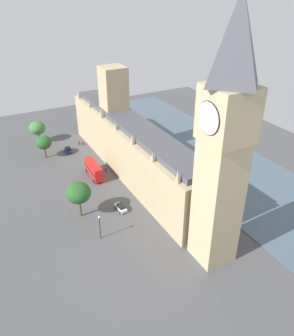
% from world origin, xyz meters
% --- Properties ---
extents(ground_plane, '(144.60, 144.60, 0.00)m').
position_xyz_m(ground_plane, '(0.00, 0.00, 0.00)').
color(ground_plane, '#4C4C4F').
extents(river_thames, '(33.47, 130.14, 0.25)m').
position_xyz_m(river_thames, '(-29.48, 0.00, 0.12)').
color(river_thames, '#475B6B').
rests_on(river_thames, ground).
extents(parliament_building, '(12.13, 74.60, 30.69)m').
position_xyz_m(parliament_building, '(-1.99, -1.40, 9.18)').
color(parliament_building, tan).
rests_on(parliament_building, ground).
extents(clock_tower, '(8.75, 8.75, 55.11)m').
position_xyz_m(clock_tower, '(-0.63, 42.22, 28.50)').
color(clock_tower, tan).
rests_on(clock_tower, ground).
extents(car_blue_opposite_hall, '(2.09, 4.15, 1.74)m').
position_xyz_m(car_blue_opposite_hall, '(12.28, -23.79, 0.89)').
color(car_blue_opposite_hall, navy).
rests_on(car_blue_opposite_hall, ground).
extents(double_decker_bus_by_river_gate, '(2.88, 10.56, 4.75)m').
position_xyz_m(double_decker_bus_by_river_gate, '(10.32, -3.09, 2.63)').
color(double_decker_bus_by_river_gate, red).
rests_on(double_decker_bus_by_river_gate, ground).
extents(car_white_leading, '(1.98, 4.54, 1.74)m').
position_xyz_m(car_white_leading, '(10.25, 17.07, 0.89)').
color(car_white_leading, silver).
rests_on(car_white_leading, ground).
extents(pedestrian_under_trees, '(0.60, 0.67, 1.60)m').
position_xyz_m(pedestrian_under_trees, '(5.75, -26.94, 0.72)').
color(pedestrian_under_trees, maroon).
rests_on(pedestrian_under_trees, ground).
extents(pedestrian_kerbside, '(0.50, 0.61, 1.65)m').
position_xyz_m(pedestrian_kerbside, '(6.94, -27.78, 0.74)').
color(pedestrian_kerbside, maroon).
rests_on(pedestrian_kerbside, ground).
extents(pedestrian_far_end, '(0.64, 0.58, 1.50)m').
position_xyz_m(pedestrian_far_end, '(5.77, -4.32, 0.68)').
color(pedestrian_far_end, maroon).
rests_on(pedestrian_far_end, ground).
extents(plane_tree_midblock, '(6.35, 6.35, 9.90)m').
position_xyz_m(plane_tree_midblock, '(20.51, 14.41, 7.17)').
color(plane_tree_midblock, brown).
rests_on(plane_tree_midblock, ground).
extents(plane_tree_trailing, '(5.90, 5.90, 8.36)m').
position_xyz_m(plane_tree_trailing, '(19.51, -36.89, 5.83)').
color(plane_tree_trailing, brown).
rests_on(plane_tree_trailing, ground).
extents(plane_tree_corner, '(5.40, 5.40, 8.06)m').
position_xyz_m(plane_tree_corner, '(20.46, -23.17, 5.73)').
color(plane_tree_corner, brown).
rests_on(plane_tree_corner, ground).
extents(street_lamp_near_tower, '(0.56, 0.56, 6.57)m').
position_xyz_m(street_lamp_near_tower, '(19.21, 25.13, 4.56)').
color(street_lamp_near_tower, black).
rests_on(street_lamp_near_tower, ground).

